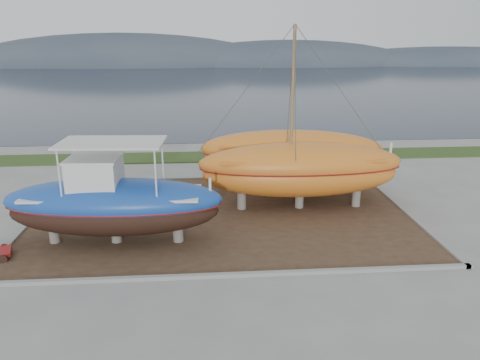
{
  "coord_description": "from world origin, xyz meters",
  "views": [
    {
      "loc": [
        -0.8,
        -17.41,
        8.52
      ],
      "look_at": [
        0.86,
        4.0,
        1.82
      ],
      "focal_mm": 35.0,
      "sensor_mm": 36.0,
      "label": 1
    }
  ],
  "objects_px": {
    "orange_sailboat": "(302,121)",
    "orange_bare_hull": "(291,161)",
    "blue_caique": "(113,193)",
    "white_dinghy": "(108,191)"
  },
  "relations": [
    {
      "from": "white_dinghy",
      "to": "orange_sailboat",
      "type": "height_order",
      "value": "orange_sailboat"
    },
    {
      "from": "blue_caique",
      "to": "orange_sailboat",
      "type": "distance_m",
      "value": 9.54
    },
    {
      "from": "blue_caique",
      "to": "white_dinghy",
      "type": "xyz_separation_m",
      "value": [
        -1.27,
        4.84,
        -1.5
      ]
    },
    {
      "from": "blue_caique",
      "to": "orange_sailboat",
      "type": "xyz_separation_m",
      "value": [
        8.58,
        3.5,
        2.27
      ]
    },
    {
      "from": "orange_sailboat",
      "to": "blue_caique",
      "type": "bearing_deg",
      "value": -157.34
    },
    {
      "from": "blue_caique",
      "to": "orange_bare_hull",
      "type": "relative_size",
      "value": 0.9
    },
    {
      "from": "white_dinghy",
      "to": "orange_bare_hull",
      "type": "xyz_separation_m",
      "value": [
        9.92,
        1.54,
        0.97
      ]
    },
    {
      "from": "orange_sailboat",
      "to": "orange_bare_hull",
      "type": "distance_m",
      "value": 4.03
    },
    {
      "from": "blue_caique",
      "to": "orange_bare_hull",
      "type": "height_order",
      "value": "blue_caique"
    },
    {
      "from": "blue_caique",
      "to": "white_dinghy",
      "type": "height_order",
      "value": "blue_caique"
    }
  ]
}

